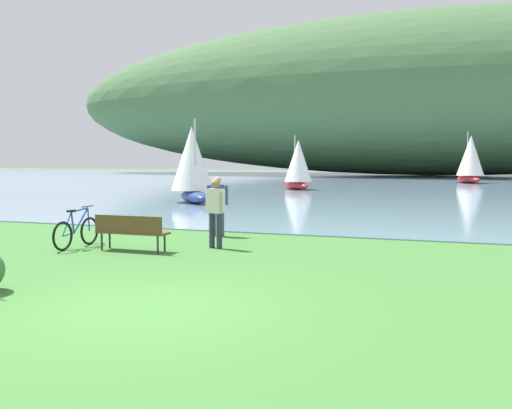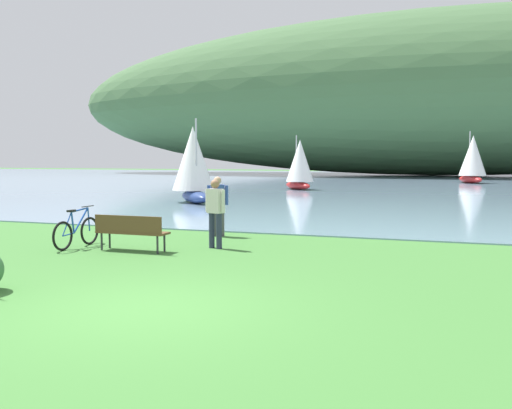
% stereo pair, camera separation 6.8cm
% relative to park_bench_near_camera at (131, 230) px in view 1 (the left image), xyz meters
% --- Properties ---
extents(ground_plane, '(200.00, 200.00, 0.00)m').
position_rel_park_bench_near_camera_xyz_m(ground_plane, '(2.98, -4.37, -0.52)').
color(ground_plane, '#3D7533').
extents(bay_water, '(180.00, 80.00, 0.04)m').
position_rel_park_bench_near_camera_xyz_m(bay_water, '(2.98, 44.00, -0.50)').
color(bay_water, '#7A99B2').
rests_on(bay_water, ground).
extents(distant_hillside, '(103.90, 28.00, 20.89)m').
position_rel_park_bench_near_camera_xyz_m(distant_hillside, '(4.35, 65.24, 9.96)').
color(distant_hillside, '#42663D').
rests_on(distant_hillside, bay_water).
extents(park_bench_near_camera, '(1.80, 0.49, 0.88)m').
position_rel_park_bench_near_camera_xyz_m(park_bench_near_camera, '(0.00, 0.00, 0.00)').
color(park_bench_near_camera, brown).
rests_on(park_bench_near_camera, ground).
extents(bicycle_leaning_near_bench, '(0.10, 1.77, 1.01)m').
position_rel_park_bench_near_camera_xyz_m(bicycle_leaning_near_bench, '(-1.59, 0.05, -0.12)').
color(bicycle_leaning_near_bench, black).
rests_on(bicycle_leaning_near_bench, ground).
extents(person_at_shoreline, '(0.59, 0.32, 1.71)m').
position_rel_park_bench_near_camera_xyz_m(person_at_shoreline, '(0.89, 3.16, 0.46)').
color(person_at_shoreline, '#4C4C51').
rests_on(person_at_shoreline, ground).
extents(person_on_the_grass, '(0.59, 0.32, 1.71)m').
position_rel_park_bench_near_camera_xyz_m(person_on_the_grass, '(1.72, 1.11, 0.46)').
color(person_on_the_grass, '#282D47').
rests_on(person_on_the_grass, ground).
extents(sailboat_nearest_to_shore, '(3.07, 4.03, 4.61)m').
position_rel_park_bench_near_camera_xyz_m(sailboat_nearest_to_shore, '(8.65, 41.71, 1.69)').
color(sailboat_nearest_to_shore, '#B22323').
rests_on(sailboat_nearest_to_shore, bay_water).
extents(sailboat_mid_bay, '(3.20, 3.37, 4.13)m').
position_rel_park_bench_near_camera_xyz_m(sailboat_mid_bay, '(-5.00, 13.73, 1.46)').
color(sailboat_mid_bay, navy).
rests_on(sailboat_mid_bay, bay_water).
extents(sailboat_toward_hillside, '(3.01, 3.11, 3.83)m').
position_rel_park_bench_near_camera_xyz_m(sailboat_toward_hillside, '(-3.05, 26.69, 1.32)').
color(sailboat_toward_hillside, '#B22323').
rests_on(sailboat_toward_hillside, bay_water).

